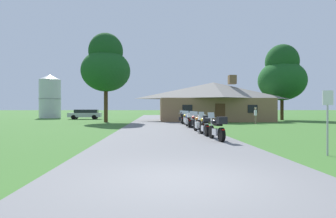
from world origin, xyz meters
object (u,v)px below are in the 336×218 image
(bystander_white_shirt_near_lodge, at_px, (255,115))
(metal_silo_distant, at_px, (50,96))
(motorcycle_black_nearest_to_camera, at_px, (217,128))
(tree_left_near, at_px, (106,65))
(motorcycle_orange_third_in_row, at_px, (200,124))
(motorcycle_blue_fifth_in_row, at_px, (189,120))
(motorcycle_yellow_sixth_in_row, at_px, (187,119))
(parked_silver_suv_far_left, at_px, (85,114))
(tree_right_of_lodge, at_px, (282,75))
(motorcycle_red_fourth_in_row, at_px, (196,121))
(motorcycle_yellow_second_in_row, at_px, (205,125))
(motorcycle_green_farthest_in_row, at_px, (182,118))
(metal_signpost_roadside, at_px, (328,114))

(bystander_white_shirt_near_lodge, xyz_separation_m, metal_silo_distant, (-27.13, 19.00, 2.61))
(motorcycle_black_nearest_to_camera, xyz_separation_m, bystander_white_shirt_near_lodge, (7.12, 14.30, 0.33))
(motorcycle_black_nearest_to_camera, bearing_deg, tree_left_near, 108.00)
(motorcycle_orange_third_in_row, relative_size, motorcycle_blue_fifth_in_row, 1.00)
(motorcycle_yellow_sixth_in_row, bearing_deg, motorcycle_black_nearest_to_camera, -98.07)
(tree_left_near, xyz_separation_m, parked_silver_suv_far_left, (-4.50, 8.99, -5.68))
(motorcycle_orange_third_in_row, distance_m, motorcycle_blue_fifth_in_row, 4.92)
(bystander_white_shirt_near_lodge, height_order, tree_right_of_lodge, tree_right_of_lodge)
(motorcycle_orange_third_in_row, bearing_deg, metal_silo_distant, 118.12)
(motorcycle_black_nearest_to_camera, bearing_deg, tree_right_of_lodge, 52.80)
(bystander_white_shirt_near_lodge, xyz_separation_m, parked_silver_suv_far_left, (-20.04, 13.43, -0.17))
(tree_right_of_lodge, xyz_separation_m, metal_silo_distant, (-34.29, 9.54, -2.53))
(tree_left_near, bearing_deg, motorcycle_red_fourth_in_row, -53.73)
(motorcycle_red_fourth_in_row, bearing_deg, tree_left_near, 117.83)
(motorcycle_yellow_sixth_in_row, bearing_deg, parked_silver_suv_far_left, 121.03)
(motorcycle_yellow_second_in_row, relative_size, bystander_white_shirt_near_lodge, 1.24)
(bystander_white_shirt_near_lodge, bearing_deg, motorcycle_orange_third_in_row, 156.63)
(motorcycle_orange_third_in_row, xyz_separation_m, tree_left_near, (-8.31, 14.32, 5.85))
(motorcycle_yellow_sixth_in_row, relative_size, tree_left_near, 0.21)
(tree_right_of_lodge, relative_size, tree_left_near, 1.01)
(motorcycle_red_fourth_in_row, xyz_separation_m, motorcycle_green_farthest_in_row, (-0.26, 7.17, 0.00))
(motorcycle_yellow_second_in_row, distance_m, motorcycle_yellow_sixth_in_row, 9.55)
(tree_left_near, distance_m, metal_silo_distant, 18.83)
(motorcycle_green_farthest_in_row, bearing_deg, motorcycle_yellow_second_in_row, -88.25)
(motorcycle_black_nearest_to_camera, distance_m, tree_left_near, 21.36)
(motorcycle_orange_third_in_row, bearing_deg, motorcycle_blue_fifth_in_row, 84.42)
(motorcycle_blue_fifth_in_row, height_order, bystander_white_shirt_near_lodge, bystander_white_shirt_near_lodge)
(motorcycle_yellow_second_in_row, xyz_separation_m, motorcycle_red_fourth_in_row, (0.20, 4.74, -0.01))
(parked_silver_suv_far_left, bearing_deg, tree_right_of_lodge, -101.71)
(metal_signpost_roadside, bearing_deg, bystander_white_shirt_near_lodge, 76.53)
(bystander_white_shirt_near_lodge, xyz_separation_m, tree_right_of_lodge, (7.15, 9.46, 5.13))
(motorcycle_yellow_sixth_in_row, bearing_deg, motorcycle_green_farthest_in_row, 85.84)
(bystander_white_shirt_near_lodge, height_order, parked_silver_suv_far_left, bystander_white_shirt_near_lodge)
(metal_silo_distant, bearing_deg, motorcycle_black_nearest_to_camera, -58.98)
(motorcycle_orange_third_in_row, relative_size, motorcycle_green_farthest_in_row, 1.00)
(motorcycle_orange_third_in_row, bearing_deg, motorcycle_black_nearest_to_camera, -95.00)
(parked_silver_suv_far_left, bearing_deg, motorcycle_green_farthest_in_row, -139.86)
(motorcycle_orange_third_in_row, relative_size, tree_left_near, 0.21)
(motorcycle_yellow_sixth_in_row, relative_size, motorcycle_green_farthest_in_row, 1.00)
(motorcycle_yellow_sixth_in_row, distance_m, metal_silo_distant, 29.35)
(bystander_white_shirt_near_lodge, bearing_deg, motorcycle_red_fourth_in_row, 148.03)
(metal_signpost_roadside, bearing_deg, motorcycle_yellow_sixth_in_row, 99.89)
(parked_silver_suv_far_left, bearing_deg, metal_signpost_roadside, -157.10)
(motorcycle_red_fourth_in_row, bearing_deg, motorcycle_yellow_sixth_in_row, 82.68)
(motorcycle_green_farthest_in_row, xyz_separation_m, tree_right_of_lodge, (14.48, 9.41, 5.47))
(motorcycle_red_fourth_in_row, distance_m, motorcycle_yellow_sixth_in_row, 4.81)
(tree_left_near, bearing_deg, motorcycle_yellow_second_in_row, -63.07)
(motorcycle_green_farthest_in_row, bearing_deg, motorcycle_orange_third_in_row, -87.99)
(bystander_white_shirt_near_lodge, bearing_deg, parked_silver_suv_far_left, 69.01)
(parked_silver_suv_far_left, bearing_deg, metal_silo_distant, 48.48)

